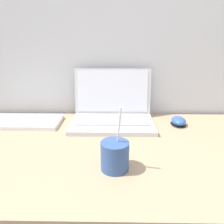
{
  "coord_description": "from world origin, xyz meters",
  "views": [
    {
      "loc": [
        -0.01,
        -0.39,
        1.15
      ],
      "look_at": [
        -0.03,
        0.51,
        0.85
      ],
      "focal_mm": 35.0,
      "sensor_mm": 36.0,
      "label": 1
    }
  ],
  "objects_px": {
    "computer_mouse": "(178,121)",
    "drink_cup": "(115,155)",
    "laptop": "(112,112)",
    "external_keyboard": "(23,122)"
  },
  "relations": [
    {
      "from": "external_keyboard",
      "to": "computer_mouse",
      "type": "bearing_deg",
      "value": 0.25
    },
    {
      "from": "laptop",
      "to": "computer_mouse",
      "type": "xyz_separation_m",
      "value": [
        0.32,
        -0.03,
        -0.04
      ]
    },
    {
      "from": "laptop",
      "to": "drink_cup",
      "type": "xyz_separation_m",
      "value": [
        0.01,
        -0.41,
        -0.01
      ]
    },
    {
      "from": "computer_mouse",
      "to": "drink_cup",
      "type": "bearing_deg",
      "value": -128.64
    },
    {
      "from": "laptop",
      "to": "drink_cup",
      "type": "distance_m",
      "value": 0.41
    },
    {
      "from": "drink_cup",
      "to": "laptop",
      "type": "bearing_deg",
      "value": 92.0
    },
    {
      "from": "laptop",
      "to": "drink_cup",
      "type": "height_order",
      "value": "laptop"
    },
    {
      "from": "external_keyboard",
      "to": "laptop",
      "type": "bearing_deg",
      "value": 4.42
    },
    {
      "from": "computer_mouse",
      "to": "laptop",
      "type": "bearing_deg",
      "value": 174.54
    },
    {
      "from": "laptop",
      "to": "external_keyboard",
      "type": "distance_m",
      "value": 0.44
    }
  ]
}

